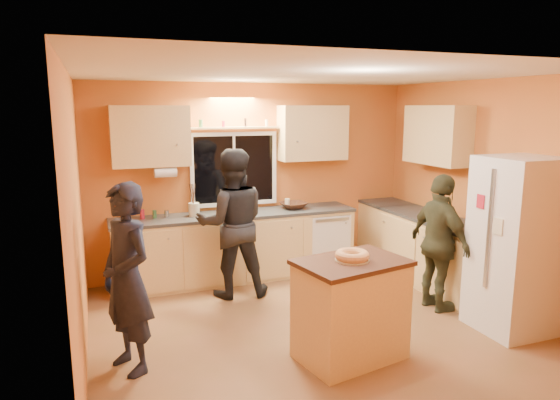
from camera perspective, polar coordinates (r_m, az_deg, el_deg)
name	(u,v)px	position (r m, az deg, el deg)	size (l,w,h in m)	color
ground	(313,325)	(5.48, 3.82, -14.02)	(4.50, 4.50, 0.00)	brown
room_shell	(309,169)	(5.45, 3.39, 3.58)	(4.54, 4.04, 2.61)	#BF7631
back_counter	(263,243)	(6.82, -1.96, -4.97)	(4.23, 0.62, 0.90)	#E2C276
right_counter	(437,253)	(6.70, 17.48, -5.76)	(0.62, 1.84, 0.90)	#E2C276
refrigerator	(517,245)	(5.62, 25.42, -4.68)	(0.72, 0.70, 1.80)	silver
island	(351,309)	(4.69, 8.08, -12.21)	(1.07, 0.82, 0.93)	#E2C276
bundt_pastry	(352,256)	(4.52, 8.25, -6.30)	(0.31, 0.31, 0.09)	tan
person_left	(127,279)	(4.52, -17.09, -8.59)	(0.61, 0.40, 1.67)	black
person_center	(232,223)	(6.04, -5.50, -2.68)	(0.88, 0.68, 1.80)	black
person_right	(440,243)	(5.89, 17.80, -4.70)	(0.91, 0.38, 1.56)	#323522
mixing_bowl	(293,205)	(6.88, 1.55, -0.62)	(0.36, 0.36, 0.09)	black
utensil_crock	(194,210)	(6.49, -9.80, -1.09)	(0.14, 0.14, 0.17)	beige
potted_plant	(438,207)	(6.53, 17.64, -0.77)	(0.27, 0.23, 0.30)	gray
red_box	(437,214)	(6.66, 17.46, -1.57)	(0.16, 0.12, 0.07)	#A8192E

